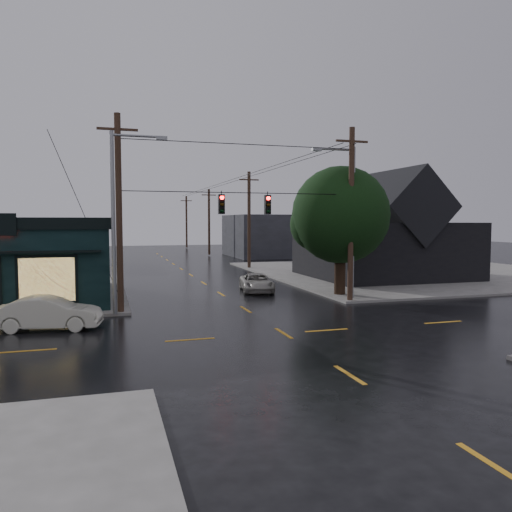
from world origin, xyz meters
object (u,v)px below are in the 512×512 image
object	(u,v)px
corner_tree	(341,215)
suv_silver	(257,283)
sedan_cream	(49,313)
utility_pole_nw	(121,314)
utility_pole_ne	(350,302)

from	to	relation	value
corner_tree	suv_silver	bearing A→B (deg)	141.58
sedan_cream	suv_silver	distance (m)	15.00
corner_tree	utility_pole_nw	distance (m)	14.63
utility_pole_ne	suv_silver	xyz separation A→B (m)	(-3.94, 5.88, 0.61)
utility_pole_nw	sedan_cream	xyz separation A→B (m)	(-3.13, -2.87, 0.73)
corner_tree	utility_pole_nw	world-z (taller)	corner_tree
utility_pole_nw	suv_silver	size ratio (longest dim) A/B	2.32
utility_pole_nw	utility_pole_ne	xyz separation A→B (m)	(13.00, 0.00, 0.00)
corner_tree	utility_pole_ne	bearing A→B (deg)	-101.98
suv_silver	utility_pole_ne	bearing A→B (deg)	-46.75
corner_tree	utility_pole_nw	size ratio (longest dim) A/B	0.80
corner_tree	sedan_cream	world-z (taller)	corner_tree
utility_pole_nw	suv_silver	bearing A→B (deg)	33.00
utility_pole_nw	sedan_cream	world-z (taller)	utility_pole_nw
sedan_cream	corner_tree	bearing A→B (deg)	-63.80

